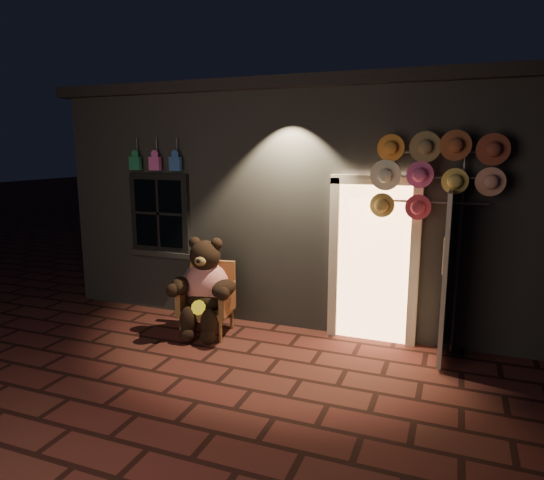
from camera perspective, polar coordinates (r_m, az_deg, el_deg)
The scene contains 5 objects.
ground at distance 5.88m, azimuth -4.63°, elevation -14.72°, with size 60.00×60.00×0.00m, color #4C241D.
shop_building at distance 9.10m, azimuth 6.19°, elevation 5.71°, with size 7.30×5.95×3.51m.
wicker_armchair at distance 6.79m, azimuth -7.45°, elevation -6.78°, with size 0.75×0.70×0.98m.
teddy_bear at distance 6.63m, azimuth -7.92°, elevation -5.57°, with size 0.97×0.81×1.35m.
hat_rack at distance 6.06m, azimuth 18.37°, elevation 7.31°, with size 1.53×0.22×2.70m.
Camera 1 is at (2.33, -4.77, 2.52)m, focal length 32.00 mm.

